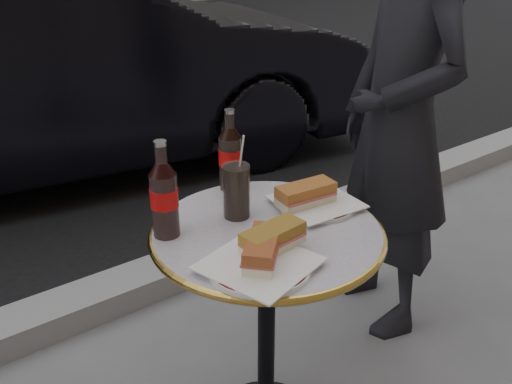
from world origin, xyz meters
TOP-DOWN VIEW (x-y plane):
  - curb at (0.00, 0.90)m, footprint 40.00×0.20m
  - bistro_table at (0.00, 0.00)m, footprint 0.62×0.62m
  - plate_left at (-0.13, -0.14)m, footprint 0.27×0.27m
  - plate_right at (0.19, 0.02)m, footprint 0.27×0.27m
  - sandwich_left_a at (-0.12, -0.13)m, footprint 0.17×0.17m
  - sandwich_left_b at (-0.07, -0.11)m, footprint 0.17×0.09m
  - sandwich_right at (0.16, 0.03)m, footprint 0.17×0.09m
  - cola_bottle_left at (-0.23, 0.13)m, footprint 0.09×0.09m
  - cola_bottle_right at (0.06, 0.26)m, footprint 0.08×0.08m
  - cola_glass at (-0.02, 0.11)m, footprint 0.09×0.09m
  - parked_car at (0.22, 2.46)m, footprint 2.02×4.19m
  - pedestrian at (0.76, 0.21)m, footprint 0.55×0.68m

SIDE VIEW (x-z plane):
  - curb at x=0.00m, z-range -0.01..0.11m
  - bistro_table at x=0.00m, z-range 0.00..0.73m
  - parked_car at x=0.22m, z-range 0.00..1.32m
  - plate_right at x=0.19m, z-range 0.73..0.74m
  - plate_left at x=-0.13m, z-range 0.73..0.75m
  - sandwich_right at x=0.16m, z-range 0.74..0.80m
  - sandwich_left_a at x=-0.12m, z-range 0.75..0.80m
  - sandwich_left_b at x=-0.07m, z-range 0.75..0.80m
  - cola_glass at x=-0.02m, z-range 0.73..0.88m
  - pedestrian at x=0.76m, z-range 0.00..1.63m
  - cola_bottle_right at x=0.06m, z-range 0.73..0.98m
  - cola_bottle_left at x=-0.23m, z-range 0.73..0.99m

